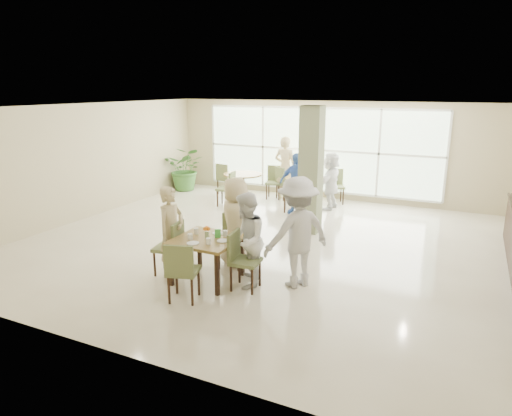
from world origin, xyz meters
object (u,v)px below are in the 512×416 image
at_px(potted_plant, 186,169).
at_px(teen_right, 246,240).
at_px(adult_a, 296,184).
at_px(adult_b, 331,181).
at_px(main_table, 207,243).
at_px(teen_standing, 297,232).
at_px(round_table_right, 304,185).
at_px(teen_far, 236,222).
at_px(round_table_left, 243,180).
at_px(adult_standing, 285,168).
at_px(teen_left, 171,231).

height_order(potted_plant, teen_right, teen_right).
height_order(adult_a, adult_b, adult_a).
bearing_deg(main_table, teen_standing, 18.26).
bearing_deg(round_table_right, teen_right, -80.16).
bearing_deg(teen_far, potted_plant, -26.08).
bearing_deg(adult_b, adult_a, -34.66).
relative_size(round_table_right, teen_standing, 0.57).
bearing_deg(round_table_right, round_table_left, -175.75).
bearing_deg(teen_standing, round_table_right, -124.58).
xyz_separation_m(round_table_right, adult_standing, (-0.71, 0.37, 0.36)).
xyz_separation_m(teen_left, teen_far, (0.79, 0.88, 0.04)).
xyz_separation_m(potted_plant, teen_standing, (5.67, -5.25, 0.23)).
relative_size(main_table, round_table_left, 0.92).
height_order(main_table, potted_plant, potted_plant).
height_order(teen_far, adult_a, teen_far).
relative_size(round_table_right, teen_right, 0.66).
xyz_separation_m(teen_far, adult_b, (0.42, 4.60, -0.05)).
distance_m(potted_plant, teen_standing, 7.73).
height_order(adult_b, adult_standing, adult_standing).
bearing_deg(adult_standing, round_table_left, 27.96).
distance_m(main_table, adult_a, 4.61).
distance_m(main_table, potted_plant, 7.13).
relative_size(round_table_left, potted_plant, 0.82).
relative_size(teen_standing, adult_a, 1.16).
height_order(potted_plant, teen_standing, teen_standing).
height_order(main_table, teen_right, teen_right).
height_order(potted_plant, adult_standing, adult_standing).
height_order(round_table_right, adult_a, adult_a).
distance_m(round_table_right, teen_right, 5.55).
distance_m(teen_left, adult_standing, 5.96).
xyz_separation_m(teen_right, adult_a, (-0.83, 4.51, 0.00)).
xyz_separation_m(main_table, round_table_left, (-2.10, 5.42, -0.09)).
relative_size(round_table_left, adult_standing, 0.61).
distance_m(main_table, teen_right, 0.69).
distance_m(main_table, teen_left, 0.70).
bearing_deg(teen_standing, teen_left, -39.72).
bearing_deg(round_table_left, teen_left, -75.55).
bearing_deg(potted_plant, round_table_right, -2.32).
relative_size(teen_left, adult_standing, 0.85).
height_order(teen_left, teen_right, same).
distance_m(round_table_right, teen_far, 4.73).
bearing_deg(potted_plant, round_table_left, -7.83).
height_order(teen_right, adult_a, adult_a).
bearing_deg(teen_left, potted_plant, 36.52).
bearing_deg(teen_right, teen_standing, 95.19).
distance_m(potted_plant, teen_far, 6.53).
bearing_deg(potted_plant, main_table, -53.38).
bearing_deg(teen_right, teen_left, -106.05).
distance_m(teen_left, adult_b, 5.61).
bearing_deg(teen_standing, adult_standing, -119.25).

